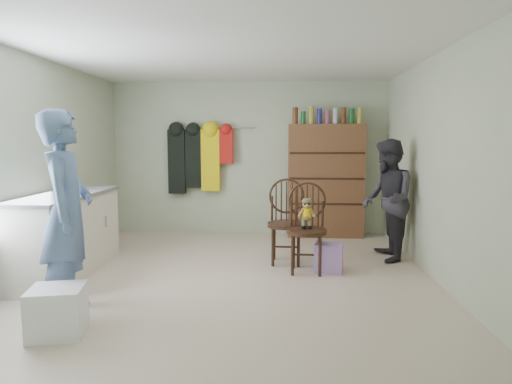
# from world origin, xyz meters

# --- Properties ---
(ground_plane) EXTENTS (5.00, 5.00, 0.00)m
(ground_plane) POSITION_xyz_m (0.00, 0.00, 0.00)
(ground_plane) COLOR beige
(ground_plane) RESTS_ON ground
(room_walls) EXTENTS (5.00, 5.00, 5.00)m
(room_walls) POSITION_xyz_m (0.00, 0.53, 1.58)
(room_walls) COLOR beige
(room_walls) RESTS_ON ground
(counter) EXTENTS (0.64, 1.86, 0.94)m
(counter) POSITION_xyz_m (-1.95, 0.00, 0.47)
(counter) COLOR silver
(counter) RESTS_ON ground
(plastic_tub) EXTENTS (0.48, 0.46, 0.39)m
(plastic_tub) POSITION_xyz_m (-1.23, -1.64, 0.19)
(plastic_tub) COLOR white
(plastic_tub) RESTS_ON ground
(chair_front) EXTENTS (0.49, 0.49, 1.05)m
(chair_front) POSITION_xyz_m (0.84, 0.28, 0.59)
(chair_front) COLOR #3D2215
(chair_front) RESTS_ON ground
(chair_far) EXTENTS (0.49, 0.49, 1.06)m
(chair_far) POSITION_xyz_m (0.61, 0.67, 0.57)
(chair_far) COLOR #3D2215
(chair_far) RESTS_ON ground
(striped_bag) EXTENTS (0.37, 0.31, 0.34)m
(striped_bag) POSITION_xyz_m (1.11, 0.25, 0.17)
(striped_bag) COLOR pink
(striped_bag) RESTS_ON ground
(person_left) EXTENTS (0.56, 0.74, 1.82)m
(person_left) POSITION_xyz_m (-1.35, -1.15, 0.91)
(person_left) COLOR #56719F
(person_left) RESTS_ON ground
(person_right) EXTENTS (0.61, 0.77, 1.57)m
(person_right) POSITION_xyz_m (1.90, 0.84, 0.78)
(person_right) COLOR #2D2B33
(person_right) RESTS_ON ground
(dresser) EXTENTS (1.20, 0.39, 2.08)m
(dresser) POSITION_xyz_m (1.25, 2.30, 0.92)
(dresser) COLOR brown
(dresser) RESTS_ON ground
(coat_rack) EXTENTS (1.42, 0.12, 1.09)m
(coat_rack) POSITION_xyz_m (-0.83, 2.38, 1.25)
(coat_rack) COLOR #99999E
(coat_rack) RESTS_ON ground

